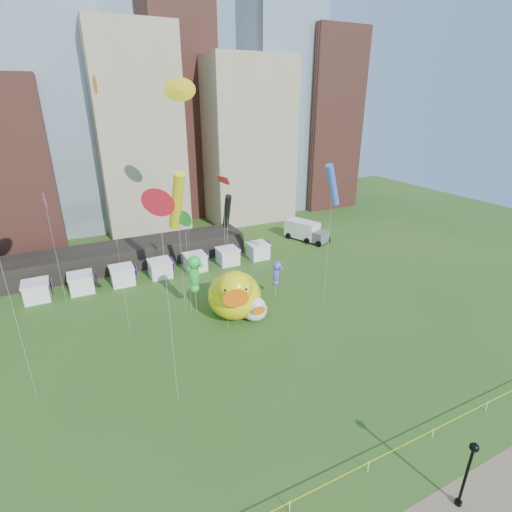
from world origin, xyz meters
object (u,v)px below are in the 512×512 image
big_duck (235,294)px  seahorse_purple (276,272)px  seahorse_green (194,271)px  lamppost (468,468)px  small_duck (254,308)px  box_truck (305,231)px

big_duck → seahorse_purple: size_ratio=1.90×
seahorse_green → lamppost: bearing=-99.5°
big_duck → small_duck: size_ratio=2.10×
big_duck → small_duck: big_duck is taller
small_duck → seahorse_green: 7.74m
small_duck → lamppost: bearing=-77.0°
small_duck → seahorse_green: bearing=149.7°
seahorse_purple → lamppost: (-2.97, -27.93, -0.33)m
lamppost → box_truck: 47.30m
seahorse_green → seahorse_purple: 10.15m
box_truck → small_duck: bearing=-157.2°
seahorse_green → seahorse_purple: size_ratio=1.48×
seahorse_purple → seahorse_green: bearing=160.4°
big_duck → seahorse_green: size_ratio=1.28×
seahorse_green → lamppost: seahorse_green is taller
big_duck → small_duck: 2.69m
seahorse_purple → box_truck: bearing=32.2°
small_duck → lamppost: lamppost is taller
seahorse_purple → box_truck: seahorse_purple is taller
big_duck → lamppost: 26.17m
lamppost → big_duck: bearing=97.5°
big_duck → small_duck: (1.66, -1.54, -1.45)m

